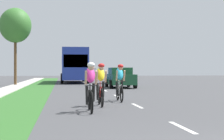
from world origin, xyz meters
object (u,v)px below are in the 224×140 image
bus_blue (74,64)px  pickup_silver (89,73)px  cyclist_trailing (101,84)px  sedan_dark_green (120,77)px  cyclist_lead (90,86)px  cyclist_distant (120,82)px  street_tree_near (15,26)px

bus_blue → pickup_silver: bearing=80.1°
cyclist_trailing → sedan_dark_green: size_ratio=0.40×
cyclist_lead → cyclist_trailing: (0.52, 1.86, 0.00)m
sedan_dark_green → pickup_silver: 29.17m
cyclist_distant → sedan_dark_green: cyclist_distant is taller
cyclist_distant → pickup_silver: (1.77, 41.02, 0.02)m
cyclist_lead → street_tree_near: (-5.00, 21.19, 4.44)m
bus_blue → pickup_silver: size_ratio=2.27×
pickup_silver → cyclist_distant: bearing=-92.5°
cyclist_lead → pickup_silver: (3.31, 44.77, 0.02)m
cyclist_distant → pickup_silver: 41.06m
bus_blue → pickup_silver: (2.98, 17.06, -1.15)m
cyclist_lead → cyclist_distant: bearing=67.6°
cyclist_distant → bus_blue: bus_blue is taller
sedan_dark_green → street_tree_near: size_ratio=0.63×
street_tree_near → cyclist_distant: bearing=-69.4°
cyclist_lead → sedan_dark_green: size_ratio=0.40×
bus_blue → street_tree_near: bearing=-129.3°
bus_blue → cyclist_lead: bearing=-90.7°
cyclist_distant → street_tree_near: bearing=110.6°
cyclist_trailing → pickup_silver: pickup_silver is taller
bus_blue → cyclist_distant: bearing=-87.1°
cyclist_lead → cyclist_distant: size_ratio=1.00×
cyclist_distant → pickup_silver: pickup_silver is taller
sedan_dark_green → pickup_silver: bearing=90.3°
cyclist_trailing → sedan_dark_green: cyclist_trailing is taller
sedan_dark_green → pickup_silver: pickup_silver is taller
cyclist_trailing → street_tree_near: street_tree_near is taller
cyclist_trailing → sedan_dark_green: 14.06m
cyclist_trailing → bus_blue: bus_blue is taller
cyclist_trailing → cyclist_distant: 2.15m
cyclist_trailing → street_tree_near: 20.59m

